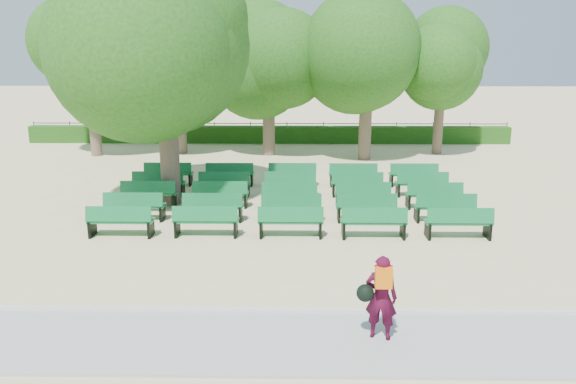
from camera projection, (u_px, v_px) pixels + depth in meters
The scene contains 9 objects.
ground at pixel (246, 219), 17.05m from camera, with size 120.00×120.00×0.00m, color beige.
paving at pixel (208, 341), 9.87m from camera, with size 30.00×2.20×0.06m, color #A8A8A4.
curb at pixel (217, 311), 10.98m from camera, with size 30.00×0.12×0.10m, color silver.
hedge at pixel (268, 135), 30.49m from camera, with size 26.00×0.70×0.90m, color #225215.
fence at pixel (269, 142), 30.99m from camera, with size 26.00×0.10×1.02m, color black, non-canonical shape.
tree_line at pixel (264, 157), 26.73m from camera, with size 21.80×6.80×7.04m, color #265D19, non-canonical shape.
bench_array at pixel (290, 204), 18.25m from camera, with size 1.81×0.65×1.12m.
tree_among at pixel (164, 51), 17.46m from camera, with size 5.58×5.58×7.47m.
person at pixel (380, 296), 9.74m from camera, with size 0.76×0.51×1.54m.
Camera 1 is at (1.56, -16.28, 5.05)m, focal length 35.00 mm.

